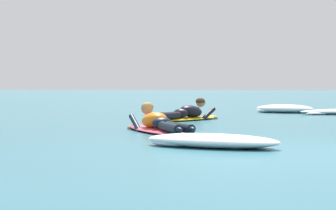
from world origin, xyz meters
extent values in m
plane|color=#2D6B7A|center=(0.00, 10.00, 0.00)|extent=(120.00, 120.00, 0.00)
ellipsoid|color=#E54C66|center=(-2.41, 3.47, 0.04)|extent=(1.50, 2.39, 0.07)
ellipsoid|color=#E54C66|center=(-2.89, 4.51, 0.05)|extent=(0.26, 0.26, 0.06)
ellipsoid|color=orange|center=(-2.43, 3.52, 0.20)|extent=(0.66, 0.81, 0.35)
ellipsoid|color=black|center=(-2.26, 3.15, 0.17)|extent=(0.43, 0.40, 0.20)
cylinder|color=black|center=(-2.08, 2.56, 0.14)|extent=(0.46, 0.90, 0.14)
ellipsoid|color=black|center=(-1.91, 2.14, 0.14)|extent=(0.18, 0.24, 0.08)
cylinder|color=black|center=(-1.93, 2.63, 0.14)|extent=(0.55, 0.87, 0.14)
ellipsoid|color=black|center=(-1.72, 2.23, 0.14)|extent=(0.18, 0.24, 0.08)
cylinder|color=black|center=(-2.79, 3.78, 0.12)|extent=(0.32, 0.55, 0.33)
sphere|color=tan|center=(-2.95, 4.12, 0.02)|extent=(0.09, 0.09, 0.09)
cylinder|color=black|center=(-2.38, 3.95, 0.12)|extent=(0.32, 0.55, 0.33)
sphere|color=tan|center=(-2.53, 4.26, 0.02)|extent=(0.09, 0.09, 0.09)
sphere|color=tan|center=(-2.60, 3.89, 0.38)|extent=(0.21, 0.21, 0.21)
ellipsoid|color=#AD894C|center=(-2.59, 3.88, 0.41)|extent=(0.28, 0.27, 0.16)
ellipsoid|color=yellow|center=(-2.07, 7.11, 0.04)|extent=(1.45, 2.01, 0.07)
ellipsoid|color=yellow|center=(-1.59, 7.94, 0.05)|extent=(0.26, 0.27, 0.06)
ellipsoid|color=black|center=(-2.04, 7.15, 0.20)|extent=(0.69, 0.81, 0.35)
ellipsoid|color=black|center=(-2.24, 6.80, 0.17)|extent=(0.43, 0.41, 0.20)
cylinder|color=black|center=(-2.61, 6.32, 0.14)|extent=(0.61, 0.83, 0.14)
ellipsoid|color=black|center=(-2.85, 5.94, 0.14)|extent=(0.20, 0.24, 0.08)
cylinder|color=black|center=(-2.47, 6.24, 0.14)|extent=(0.52, 0.87, 0.14)
ellipsoid|color=black|center=(-2.67, 5.84, 0.14)|extent=(0.20, 0.24, 0.08)
cylinder|color=black|center=(-2.04, 7.60, 0.12)|extent=(0.35, 0.52, 0.32)
sphere|color=tan|center=(-1.86, 7.91, 0.02)|extent=(0.09, 0.09, 0.09)
cylinder|color=black|center=(-1.67, 7.36, 0.12)|extent=(0.35, 0.52, 0.32)
sphere|color=tan|center=(-1.50, 7.66, 0.02)|extent=(0.09, 0.09, 0.09)
sphere|color=tan|center=(-1.84, 7.51, 0.38)|extent=(0.21, 0.21, 0.21)
ellipsoid|color=#47331E|center=(-1.85, 7.49, 0.41)|extent=(0.29, 0.28, 0.16)
ellipsoid|color=white|center=(1.19, 10.02, 0.04)|extent=(1.02, 0.82, 0.08)
ellipsoid|color=white|center=(-1.36, 0.83, 0.09)|extent=(1.93, 1.27, 0.18)
ellipsoid|color=white|center=(-0.90, 0.77, 0.06)|extent=(0.67, 0.38, 0.13)
ellipsoid|color=white|center=(-1.90, 0.95, 0.05)|extent=(0.73, 0.64, 0.10)
ellipsoid|color=white|center=(0.30, 11.10, 0.12)|extent=(1.79, 1.35, 0.23)
ellipsoid|color=white|center=(0.72, 11.08, 0.08)|extent=(0.71, 0.70, 0.16)
ellipsoid|color=white|center=(-0.18, 11.18, 0.06)|extent=(0.58, 0.44, 0.13)
camera|label=1|loc=(-1.08, -7.88, 0.83)|focal=72.60mm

